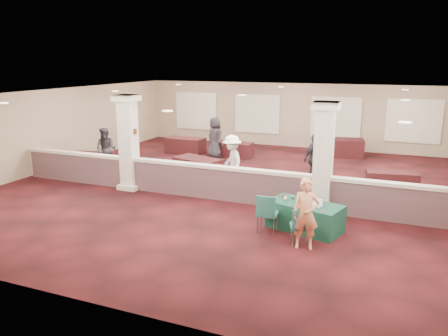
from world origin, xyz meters
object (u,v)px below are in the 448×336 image
at_px(woman, 306,214).
at_px(attendee_c, 314,159).
at_px(conf_chair_main, 301,224).
at_px(far_table_front_left, 93,161).
at_px(far_table_back_left, 185,145).
at_px(conf_chair_side, 267,211).
at_px(far_table_front_right, 391,181).
at_px(near_table, 305,216).
at_px(far_table_front_center, 198,168).
at_px(far_table_back_center, 234,149).
at_px(attendee_a, 106,150).
at_px(attendee_b, 232,161).
at_px(far_table_back_right, 340,148).
at_px(attendee_d, 215,138).

bearing_deg(woman, attendee_c, 87.54).
relative_size(conf_chair_main, far_table_front_left, 0.57).
height_order(conf_chair_main, far_table_back_left, conf_chair_main).
relative_size(conf_chair_side, far_table_front_right, 0.62).
distance_m(woman, far_table_front_right, 6.01).
height_order(near_table, far_table_front_center, far_table_front_center).
bearing_deg(far_table_back_center, attendee_a, -130.07).
bearing_deg(conf_chair_main, far_table_front_right, 53.19).
height_order(conf_chair_side, far_table_back_left, conf_chair_side).
distance_m(conf_chair_side, far_table_front_right, 5.93).
relative_size(conf_chair_main, attendee_a, 0.53).
relative_size(far_table_back_center, attendee_b, 0.90).
bearing_deg(far_table_back_left, far_table_front_left, -115.77).
bearing_deg(attendee_a, attendee_b, -13.03).
xyz_separation_m(near_table, attendee_b, (-3.18, 3.00, 0.55)).
xyz_separation_m(far_table_back_center, far_table_back_right, (4.50, 1.85, 0.08)).
relative_size(far_table_back_center, far_table_back_right, 0.81).
distance_m(conf_chair_side, far_table_front_center, 5.90).
bearing_deg(conf_chair_side, far_table_front_center, 128.62).
distance_m(far_table_back_right, attendee_a, 10.38).
bearing_deg(conf_chair_side, attendee_a, 149.68).
xyz_separation_m(conf_chair_main, far_table_back_left, (-7.42, 8.60, -0.18)).
bearing_deg(attendee_b, far_table_back_left, -178.04).
distance_m(near_table, woman, 1.26).
height_order(far_table_front_left, far_table_front_center, far_table_front_center).
bearing_deg(attendee_d, far_table_front_right, -170.77).
xyz_separation_m(far_table_front_right, far_table_back_right, (-2.33, 4.91, 0.07)).
relative_size(far_table_back_center, attendee_d, 0.89).
relative_size(conf_chair_side, far_table_back_right, 0.51).
relative_size(far_table_back_left, attendee_a, 1.03).
height_order(woman, far_table_front_left, woman).
relative_size(woman, far_table_front_right, 1.02).
height_order(woman, far_table_front_center, woman).
distance_m(far_table_front_left, attendee_a, 0.94).
bearing_deg(conf_chair_side, attendee_b, 118.75).
xyz_separation_m(woman, far_table_back_center, (-5.08, 8.79, -0.51)).
relative_size(conf_chair_side, far_table_front_center, 0.56).
xyz_separation_m(attendee_a, attendee_d, (3.01, 3.88, 0.05)).
xyz_separation_m(attendee_a, attendee_c, (7.95, 1.30, 0.04)).
distance_m(near_table, far_table_back_right, 9.51).
relative_size(conf_chair_side, attendee_a, 0.59).
distance_m(conf_chair_main, far_table_front_right, 5.96).
bearing_deg(far_table_back_left, conf_chair_side, -51.64).
height_order(conf_chair_side, far_table_front_right, conf_chair_side).
height_order(far_table_front_left, attendee_a, attendee_a).
bearing_deg(attendee_c, woman, -144.74).
bearing_deg(far_table_back_right, far_table_front_left, -145.44).
bearing_deg(attendee_b, conf_chair_side, -7.51).
bearing_deg(attendee_a, attendee_c, -1.63).
height_order(conf_chair_main, conf_chair_side, conf_chair_side).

